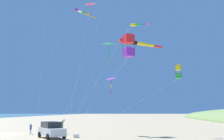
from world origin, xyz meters
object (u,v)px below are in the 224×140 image
kite_box_white_trailing (129,46)px  kite_windsock_magenta_far_left (137,25)px  person_adult_flyer (62,126)px  kite_box_long_streamer_left (178,72)px  parked_car (51,130)px  kite_delta_orange_high_right (109,44)px  kite_windsock_striped_overhead (82,12)px  cooler_box (76,136)px  kite_windsock_green_low_center (135,43)px  kite_delta_purple_drifting (90,5)px  kite_delta_checkered_midright (111,79)px  person_child_green_jacket (31,128)px

kite_box_white_trailing → kite_windsock_magenta_far_left: bearing=84.8°
person_adult_flyer → kite_box_long_streamer_left: (14.88, -5.60, 6.43)m
parked_car → kite_delta_orange_high_right: kite_delta_orange_high_right is taller
kite_box_white_trailing → kite_box_long_streamer_left: kite_box_white_trailing is taller
kite_box_white_trailing → kite_box_long_streamer_left: bearing=56.0°
kite_delta_orange_high_right → kite_windsock_striped_overhead: bearing=147.8°
person_adult_flyer → cooler_box: bearing=-54.9°
kite_box_white_trailing → kite_windsock_green_low_center: kite_windsock_green_low_center is taller
person_adult_flyer → kite_box_long_streamer_left: kite_box_long_streamer_left is taller
cooler_box → kite_windsock_green_low_center: 12.85m
parked_car → person_adult_flyer: 4.98m
kite_box_white_trailing → kite_windsock_magenta_far_left: 18.57m
person_adult_flyer → kite_windsock_green_low_center: 15.56m
person_adult_flyer → kite_delta_purple_drifting: (5.31, -10.00, 12.78)m
parked_car → cooler_box: (2.76, 0.77, -0.74)m
kite_delta_checkered_midright → kite_delta_purple_drifting: size_ratio=0.92×
kite_delta_checkered_midright → kite_delta_purple_drifting: (-1.42, -10.61, 6.23)m
kite_windsock_magenta_far_left → kite_delta_checkered_midright: bearing=-153.7°
kite_box_long_streamer_left → kite_windsock_magenta_far_left: bearing=116.7°
person_child_green_jacket → kite_windsock_magenta_far_left: 21.86m
parked_car → kite_delta_orange_high_right: size_ratio=0.33×
person_adult_flyer → kite_windsock_green_low_center: size_ratio=0.16×
person_child_green_jacket → kite_box_long_streamer_left: size_ratio=0.12×
kite_box_white_trailing → kite_delta_checkered_midright: 14.83m
kite_delta_purple_drifting → kite_windsock_magenta_far_left: bearing=66.7°
parked_car → cooler_box: parked_car is taller
kite_windsock_striped_overhead → kite_delta_purple_drifting: bearing=-75.4°
kite_windsock_green_low_center → kite_delta_orange_high_right: bearing=111.3°
kite_delta_orange_high_right → person_adult_flyer: bearing=-162.2°
kite_delta_purple_drifting → kite_windsock_green_low_center: bearing=30.2°
kite_windsock_green_low_center → kite_box_long_streamer_left: bearing=18.8°
cooler_box → kite_windsock_magenta_far_left: 19.26m
person_child_green_jacket → kite_box_white_trailing: bearing=-45.0°
kite_windsock_striped_overhead → person_child_green_jacket: bearing=-133.4°
kite_delta_orange_high_right → cooler_box: bearing=-118.5°
cooler_box → kite_delta_checkered_midright: bearing=52.0°
kite_delta_checkered_midright → kite_windsock_green_low_center: bearing=-67.7°
kite_box_long_streamer_left → parked_car: bearing=177.6°
person_adult_flyer → person_child_green_jacket: person_adult_flyer is taller
kite_box_white_trailing → kite_delta_purple_drifting: size_ratio=0.65×
person_adult_flyer → kite_windsock_striped_overhead: kite_windsock_striped_overhead is taller
cooler_box → person_child_green_jacket: size_ratio=0.44×
kite_delta_checkered_midright → kite_delta_orange_high_right: bearing=105.1°
kite_delta_orange_high_right → kite_windsock_striped_overhead: size_ratio=0.66×
kite_delta_orange_high_right → kite_windsock_striped_overhead: 8.97m
person_adult_flyer → kite_delta_purple_drifting: size_ratio=0.14×
kite_windsock_magenta_far_left → kite_delta_orange_high_right: 5.51m
kite_box_white_trailing → kite_windsock_green_low_center: (0.75, 6.71, 2.26)m
kite_delta_orange_high_right → kite_box_white_trailing: bearing=-79.8°
kite_box_long_streamer_left → kite_delta_checkered_midright: bearing=142.7°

